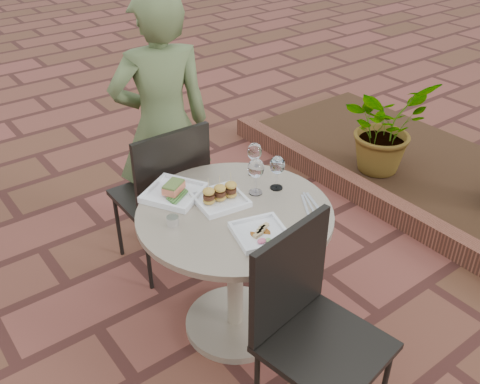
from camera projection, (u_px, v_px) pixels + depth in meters
ground at (208, 339)px, 2.73m from camera, size 60.00×60.00×0.00m
cafe_table at (235, 253)px, 2.56m from camera, size 0.90×0.90×0.73m
chair_far at (165, 189)px, 2.93m from camera, size 0.45×0.45×0.93m
chair_near at (308, 317)px, 2.11m from camera, size 0.50×0.50×0.93m
diner at (163, 127)px, 3.06m from camera, size 0.65×0.52×1.56m
plate_salmon at (174, 192)px, 2.53m from camera, size 0.34×0.34×0.07m
plate_sliders at (220, 196)px, 2.47m from camera, size 0.25×0.25×0.14m
plate_tuna at (260, 233)px, 2.26m from camera, size 0.27×0.27×0.03m
wine_glass_right at (277, 166)px, 2.53m from camera, size 0.07×0.07×0.17m
wine_glass_mid at (256, 169)px, 2.49m from camera, size 0.08×0.08×0.18m
wine_glass_far at (255, 152)px, 2.64m from camera, size 0.07×0.07×0.17m
steel_ramekin at (173, 221)px, 2.33m from camera, size 0.06×0.06×0.04m
cutlery_set at (310, 205)px, 2.47m from camera, size 0.17×0.23×0.00m
planter_curb at (374, 199)px, 3.71m from camera, size 0.12×3.00×0.15m
mulch_bed at (434, 174)px, 4.09m from camera, size 1.30×3.00×0.06m
potted_plant_a at (384, 126)px, 3.93m from camera, size 0.64×0.56×0.70m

